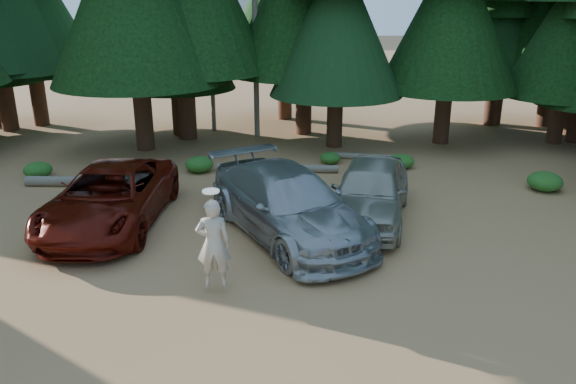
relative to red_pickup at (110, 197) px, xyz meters
name	(u,v)px	position (x,y,z in m)	size (l,w,h in m)	color
ground	(247,299)	(3.70, -4.52, -0.83)	(160.00, 160.00, 0.00)	#AB7548
forest_belt_north	(240,135)	(3.70, 10.48, -0.83)	(36.00, 7.00, 22.00)	black
snag_back	(210,22)	(2.50, 11.48, 4.17)	(0.20, 0.20, 10.00)	#6C6256
red_pickup	(110,197)	(0.00, 0.00, 0.00)	(2.75, 5.96, 1.65)	#5E1008
silver_minivan_center	(288,204)	(4.89, -1.18, 0.07)	(2.51, 6.19, 1.79)	#A9ADB1
silver_minivan_right	(370,191)	(7.33, -0.25, 0.04)	(2.05, 5.09, 1.73)	#A8A496
frisbee_player	(213,243)	(3.02, -4.11, 0.33)	(0.73, 0.48, 2.18)	beige
log_left	(96,181)	(-1.23, 3.52, -0.66)	(0.34, 0.34, 4.82)	#6C6256
log_mid	(372,157)	(8.85, 5.77, -0.70)	(0.25, 0.25, 3.09)	#6C6256
log_right	(277,168)	(5.02, 4.56, -0.68)	(0.29, 0.29, 4.46)	#6C6256
shrub_far_left	(38,170)	(-3.51, 4.71, -0.56)	(0.99, 0.99, 0.54)	#2F601D
shrub_left	(129,181)	(-0.06, 3.10, -0.57)	(0.94, 0.94, 0.52)	#2F601D
shrub_center_left	(199,164)	(2.17, 4.82, -0.54)	(1.03, 1.03, 0.57)	#2F601D
shrub_center_right	(330,158)	(7.14, 5.48, -0.61)	(0.79, 0.79, 0.43)	#2F601D
shrub_right	(401,161)	(9.70, 4.64, -0.57)	(0.95, 0.95, 0.52)	#2F601D
shrub_far_right	(368,171)	(8.10, 3.26, -0.48)	(1.25, 1.25, 0.69)	#2F601D
shrub_edge_east	(545,181)	(13.72, 1.69, -0.52)	(1.13, 1.13, 0.62)	#2F601D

